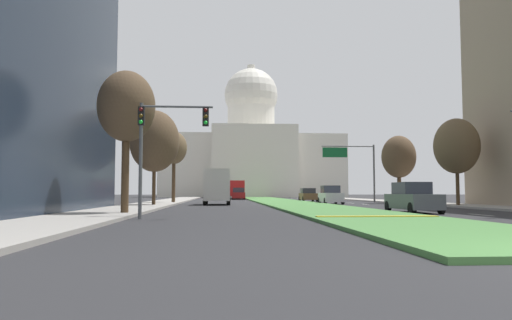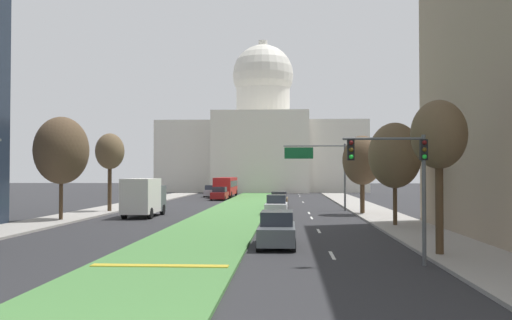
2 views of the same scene
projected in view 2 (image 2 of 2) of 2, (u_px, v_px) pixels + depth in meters
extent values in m
plane|color=#2B2B2D|center=(242.00, 207.00, 58.79)|extent=(260.00, 260.00, 0.00)
cube|color=#4C8442|center=(238.00, 209.00, 53.73)|extent=(5.83, 91.41, 0.14)
cube|color=gold|center=(160.00, 266.00, 20.51)|extent=(5.24, 0.50, 0.04)
cube|color=silver|center=(332.00, 255.00, 24.11)|extent=(0.16, 2.40, 0.01)
cube|color=silver|center=(319.00, 231.00, 34.16)|extent=(0.16, 2.40, 0.01)
cube|color=silver|center=(312.00, 218.00, 44.03)|extent=(0.16, 2.40, 0.01)
cube|color=silver|center=(309.00, 213.00, 49.41)|extent=(0.16, 2.40, 0.01)
cube|color=silver|center=(303.00, 202.00, 66.87)|extent=(0.16, 2.40, 0.01)
cube|color=silver|center=(303.00, 202.00, 68.26)|extent=(0.16, 2.40, 0.01)
cube|color=silver|center=(300.00, 196.00, 84.66)|extent=(0.16, 2.40, 0.01)
cube|color=silver|center=(299.00, 194.00, 91.97)|extent=(0.16, 2.40, 0.01)
cube|color=#9E9991|center=(94.00, 212.00, 49.38)|extent=(4.00, 91.41, 0.15)
cube|color=#9E9991|center=(376.00, 213.00, 47.93)|extent=(4.00, 91.41, 0.15)
cube|color=silver|center=(263.00, 157.00, 109.64)|extent=(39.98, 20.05, 13.54)
cube|color=silver|center=(260.00, 152.00, 97.65)|extent=(17.59, 4.00, 14.90)
cylinder|color=silver|center=(263.00, 105.00, 109.89)|extent=(10.84, 10.84, 7.83)
sphere|color=silver|center=(263.00, 75.00, 110.03)|extent=(12.34, 12.34, 12.34)
cylinder|color=silver|center=(263.00, 48.00, 110.16)|extent=(1.80, 1.80, 3.00)
cylinder|color=#515456|center=(424.00, 200.00, 21.46)|extent=(0.16, 0.16, 5.20)
cube|color=black|center=(424.00, 150.00, 21.50)|extent=(0.28, 0.24, 0.84)
sphere|color=#510F0F|center=(424.00, 143.00, 21.37)|extent=(0.18, 0.18, 0.18)
sphere|color=#4C380F|center=(425.00, 150.00, 21.36)|extent=(0.18, 0.18, 0.18)
sphere|color=#1ED838|center=(425.00, 157.00, 21.36)|extent=(0.18, 0.18, 0.18)
cylinder|color=#515456|center=(383.00, 139.00, 21.61)|extent=(3.20, 0.10, 0.10)
cube|color=black|center=(351.00, 150.00, 21.67)|extent=(0.28, 0.24, 0.84)
sphere|color=#510F0F|center=(351.00, 143.00, 21.53)|extent=(0.18, 0.18, 0.18)
sphere|color=#4C380F|center=(351.00, 150.00, 21.53)|extent=(0.18, 0.18, 0.18)
sphere|color=#1ED838|center=(351.00, 157.00, 21.52)|extent=(0.18, 0.18, 0.18)
cylinder|color=#515456|center=(345.00, 177.00, 52.47)|extent=(0.20, 0.20, 6.50)
cylinder|color=#515456|center=(314.00, 146.00, 52.71)|extent=(5.96, 0.12, 0.12)
cube|color=#146033|center=(299.00, 153.00, 52.73)|extent=(2.80, 0.08, 1.10)
cylinder|color=#4C3823|center=(439.00, 204.00, 23.61)|extent=(0.34, 0.34, 4.61)
ellipsoid|color=brown|center=(439.00, 134.00, 23.68)|extent=(2.42, 2.42, 3.03)
cylinder|color=#4C3823|center=(61.00, 194.00, 40.83)|extent=(0.29, 0.29, 4.10)
ellipsoid|color=brown|center=(61.00, 150.00, 40.91)|extent=(4.08, 4.08, 5.10)
cylinder|color=#4C3823|center=(395.00, 199.00, 36.61)|extent=(0.28, 0.28, 3.75)
ellipsoid|color=brown|center=(395.00, 155.00, 36.68)|extent=(3.56, 3.56, 4.45)
cylinder|color=#4C3823|center=(110.00, 186.00, 49.96)|extent=(0.36, 0.36, 4.84)
ellipsoid|color=brown|center=(110.00, 151.00, 50.04)|extent=(2.65, 2.65, 3.32)
cylinder|color=#4C3823|center=(362.00, 194.00, 47.37)|extent=(0.40, 0.40, 3.70)
ellipsoid|color=brown|center=(362.00, 160.00, 47.43)|extent=(3.46, 3.46, 4.33)
cube|color=#4C5156|center=(277.00, 234.00, 26.97)|extent=(1.81, 4.57, 0.84)
cube|color=#282D38|center=(277.00, 218.00, 27.17)|extent=(1.59, 2.20, 0.69)
cylinder|color=black|center=(294.00, 245.00, 25.09)|extent=(0.22, 0.64, 0.64)
cylinder|color=black|center=(259.00, 245.00, 25.18)|extent=(0.22, 0.64, 0.64)
cylinder|color=black|center=(293.00, 236.00, 28.74)|extent=(0.22, 0.64, 0.64)
cylinder|color=black|center=(262.00, 236.00, 28.84)|extent=(0.22, 0.64, 0.64)
cube|color=silver|center=(276.00, 208.00, 46.11)|extent=(1.93, 4.17, 0.86)
cube|color=#282D38|center=(277.00, 199.00, 46.29)|extent=(1.65, 2.03, 0.71)
cylinder|color=black|center=(285.00, 214.00, 44.43)|extent=(0.24, 0.65, 0.64)
cylinder|color=black|center=(266.00, 213.00, 44.57)|extent=(0.24, 0.65, 0.64)
cylinder|color=black|center=(287.00, 211.00, 47.63)|extent=(0.24, 0.65, 0.64)
cylinder|color=black|center=(268.00, 211.00, 47.78)|extent=(0.24, 0.65, 0.64)
cube|color=brown|center=(279.00, 201.00, 58.51)|extent=(1.91, 4.15, 0.77)
cube|color=#282D38|center=(279.00, 195.00, 58.69)|extent=(1.65, 2.01, 0.63)
cylinder|color=black|center=(286.00, 205.00, 56.83)|extent=(0.23, 0.64, 0.64)
cylinder|color=black|center=(271.00, 205.00, 56.96)|extent=(0.23, 0.64, 0.64)
cylinder|color=black|center=(287.00, 203.00, 60.04)|extent=(0.23, 0.64, 0.64)
cylinder|color=black|center=(272.00, 203.00, 60.17)|extent=(0.23, 0.64, 0.64)
cube|color=maroon|center=(220.00, 195.00, 72.52)|extent=(2.03, 4.64, 0.86)
cube|color=#282D38|center=(220.00, 189.00, 72.36)|extent=(1.74, 2.25, 0.70)
cylinder|color=black|center=(216.00, 197.00, 74.42)|extent=(0.24, 0.65, 0.64)
cylinder|color=black|center=(228.00, 197.00, 74.28)|extent=(0.24, 0.65, 0.64)
cylinder|color=black|center=(211.00, 198.00, 70.74)|extent=(0.24, 0.65, 0.64)
cylinder|color=black|center=(224.00, 198.00, 70.60)|extent=(0.24, 0.65, 0.64)
cube|color=#BCBCC1|center=(211.00, 193.00, 82.32)|extent=(2.01, 4.45, 0.86)
cube|color=#282D38|center=(211.00, 187.00, 82.16)|extent=(1.67, 2.17, 0.70)
cylinder|color=black|center=(206.00, 194.00, 84.04)|extent=(0.26, 0.65, 0.64)
cylinder|color=black|center=(217.00, 194.00, 84.04)|extent=(0.26, 0.65, 0.64)
cylinder|color=black|center=(204.00, 195.00, 80.58)|extent=(0.26, 0.65, 0.64)
cylinder|color=black|center=(215.00, 195.00, 80.58)|extent=(0.26, 0.65, 0.64)
cube|color=#4C5156|center=(151.00, 198.00, 47.40)|extent=(2.30, 2.00, 2.20)
cube|color=silver|center=(141.00, 196.00, 44.21)|extent=(2.30, 4.40, 2.80)
cylinder|color=black|center=(139.00, 210.00, 47.43)|extent=(0.30, 0.90, 0.90)
cylinder|color=black|center=(163.00, 210.00, 47.31)|extent=(0.30, 0.90, 0.90)
cylinder|color=black|center=(124.00, 213.00, 43.14)|extent=(0.30, 0.90, 0.90)
cylinder|color=black|center=(150.00, 213.00, 43.02)|extent=(0.30, 0.90, 0.90)
cube|color=#B21E1E|center=(226.00, 186.00, 81.14)|extent=(2.50, 11.00, 2.50)
cube|color=#232833|center=(226.00, 184.00, 81.14)|extent=(2.52, 10.12, 0.90)
cylinder|color=black|center=(222.00, 193.00, 85.46)|extent=(0.32, 1.00, 1.00)
cylinder|color=black|center=(236.00, 193.00, 85.33)|extent=(0.32, 1.00, 1.00)
cylinder|color=black|center=(215.00, 195.00, 77.28)|extent=(0.32, 1.00, 1.00)
cylinder|color=black|center=(231.00, 195.00, 77.15)|extent=(0.32, 1.00, 1.00)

